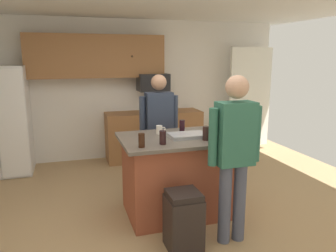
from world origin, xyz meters
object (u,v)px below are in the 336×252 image
Objects in this scene: glass_dark_ale at (142,140)px; glass_pilsner at (206,133)px; person_guest_left at (159,124)px; glass_short_whisky at (182,126)px; person_host_foreground at (234,148)px; trash_bin at (183,221)px; tumbler_amber at (217,135)px; kitchen_island at (175,175)px; microwave_over_range at (153,82)px; glass_stout_tall at (163,138)px; refrigerator at (1,121)px; serving_tray at (187,135)px; mug_blue_stoneware at (160,130)px.

glass_pilsner is at bearing 5.65° from glass_dark_ale.
glass_short_whisky is at bearing 16.33° from person_guest_left.
person_host_foreground is 0.89m from trash_bin.
glass_short_whisky is 0.61m from tumbler_amber.
tumbler_amber is (0.40, -0.30, 0.55)m from kitchen_island.
glass_pilsner is at bearing -16.71° from person_host_foreground.
trash_bin is (-0.20, -1.60, -0.67)m from person_guest_left.
microwave_over_range is 2.67m from glass_stout_tall.
refrigerator is 3.97m from person_host_foreground.
serving_tray is at bearing -97.44° from glass_short_whisky.
glass_pilsner reaches higher than serving_tray.
person_guest_left is 11.16× the size of glass_stout_tall.
glass_short_whisky is at bearing -94.32° from microwave_over_range.
kitchen_island is 8.74× the size of glass_short_whisky.
refrigerator reaches higher than trash_bin.
glass_short_whisky is at bearing -38.36° from refrigerator.
glass_stout_tall is at bearing -149.09° from serving_tray.
serving_tray is at bearing 126.28° from glass_pilsner.
trash_bin is (-0.30, -0.72, -0.69)m from serving_tray.
mug_blue_stoneware is (-0.50, 0.99, 0.01)m from person_host_foreground.
person_host_foreground is at bearing -81.49° from glass_pilsner.
glass_stout_tall is 1.00× the size of glass_short_whisky.
person_guest_left is at bearing 103.38° from glass_pilsner.
glass_short_whisky is (2.44, -1.93, 0.16)m from refrigerator.
kitchen_island is 8.02× the size of glass_pilsner.
person_host_foreground is at bearing -89.36° from microwave_over_range.
kitchen_island is 0.68m from glass_pilsner.
glass_pilsner is 1.02m from trash_bin.
trash_bin is at bearing -91.83° from mug_blue_stoneware.
glass_dark_ale is at bearing -146.52° from kitchen_island.
tumbler_amber is (0.04, 0.48, 0.02)m from person_host_foreground.
mug_blue_stoneware is (0.35, 0.54, -0.02)m from glass_dark_ale.
glass_short_whisky is at bearing 7.62° from mug_blue_stoneware.
microwave_over_range is at bearing 2.60° from refrigerator.
microwave_over_range is 3.73× the size of glass_stout_tall.
tumbler_amber reaches higher than kitchen_island.
tumbler_amber is (2.67, -2.50, 0.15)m from refrigerator.
glass_stout_tall is 0.44m from serving_tray.
microwave_over_range is at bearing 85.28° from serving_tray.
tumbler_amber is at bearing 20.29° from person_guest_left.
microwave_over_range is 4.63× the size of mug_blue_stoneware.
serving_tray is 0.72× the size of trash_bin.
tumbler_amber is at bearing -26.20° from glass_pilsner.
microwave_over_range is at bearing 85.68° from glass_short_whisky.
person_guest_left is 3.81× the size of serving_tray.
glass_short_whisky is at bearing 82.56° from serving_tray.
mug_blue_stoneware is at bearing 132.44° from glass_pilsner.
person_host_foreground reaches higher than microwave_over_range.
glass_pilsner is (0.29, -0.24, 0.56)m from kitchen_island.
refrigerator is at bearing 125.38° from trash_bin.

